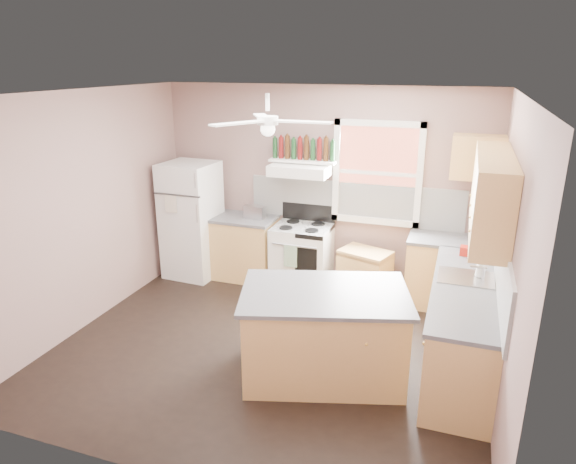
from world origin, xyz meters
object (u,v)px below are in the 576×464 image
(stove, at_px, (302,256))
(cart, at_px, (365,273))
(refrigerator, at_px, (192,220))
(island, at_px, (324,335))
(toaster, at_px, (255,212))

(stove, height_order, cart, stove)
(refrigerator, height_order, stove, refrigerator)
(refrigerator, xyz_separation_m, stove, (1.61, 0.13, -0.40))
(cart, distance_m, island, 1.94)
(refrigerator, bearing_deg, stove, 7.90)
(stove, bearing_deg, refrigerator, -175.70)
(refrigerator, relative_size, stove, 1.92)
(refrigerator, height_order, island, refrigerator)
(island, bearing_deg, refrigerator, 126.87)
(stove, distance_m, cart, 0.89)
(stove, relative_size, island, 0.57)
(refrigerator, distance_m, island, 3.11)
(refrigerator, relative_size, toaster, 5.90)
(stove, relative_size, cart, 1.36)
(stove, distance_m, island, 2.15)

